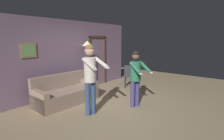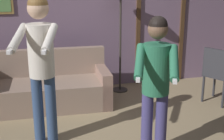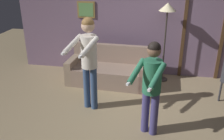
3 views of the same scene
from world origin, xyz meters
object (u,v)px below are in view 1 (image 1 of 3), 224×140
object	(u,v)px
torchiere_lamp	(87,48)
dining_chair_distant	(130,75)
couch	(66,94)
person_standing_left	(90,72)
person_standing_right	(136,74)

from	to	relation	value
torchiere_lamp	dining_chair_distant	world-z (taller)	torchiere_lamp
couch	person_standing_left	world-z (taller)	person_standing_left
couch	person_standing_right	world-z (taller)	person_standing_right
torchiere_lamp	person_standing_right	world-z (taller)	torchiere_lamp
torchiere_lamp	person_standing_right	size ratio (longest dim) A/B	1.16
couch	torchiere_lamp	size ratio (longest dim) A/B	1.02
couch	dining_chair_distant	world-z (taller)	dining_chair_distant
couch	torchiere_lamp	distance (m)	1.90
person_standing_right	person_standing_left	bearing A→B (deg)	153.05
couch	person_standing_right	xyz separation A→B (m)	(1.06, -1.84, 0.69)
person_standing_right	dining_chair_distant	xyz separation A→B (m)	(1.59, 1.24, -0.44)
dining_chair_distant	person_standing_left	bearing A→B (deg)	-167.05
couch	person_standing_left	bearing A→B (deg)	-95.80
torchiere_lamp	person_standing_left	bearing A→B (deg)	-131.34
couch	person_standing_right	bearing A→B (deg)	-59.96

